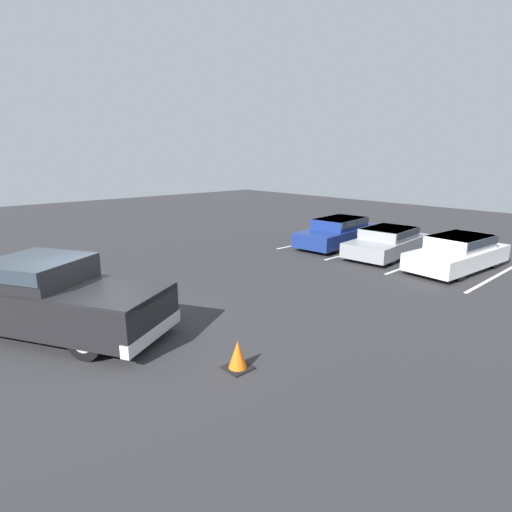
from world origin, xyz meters
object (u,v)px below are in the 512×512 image
at_px(pickup_truck, 51,297).
at_px(parked_sedan_a, 339,231).
at_px(parked_sedan_b, 388,241).
at_px(parked_sedan_c, 459,252).
at_px(wheel_stop_curb, 398,239).
at_px(traffic_cone, 238,356).

distance_m(pickup_truck, parked_sedan_a, 12.72).
bearing_deg(parked_sedan_b, parked_sedan_c, 85.17).
distance_m(pickup_truck, wheel_stop_curb, 15.68).
height_order(parked_sedan_a, parked_sedan_c, parked_sedan_a).
bearing_deg(parked_sedan_a, traffic_cone, 21.78).
xyz_separation_m(parked_sedan_a, wheel_stop_curb, (1.35, 3.00, -0.60)).
relative_size(parked_sedan_a, traffic_cone, 8.57).
xyz_separation_m(parked_sedan_b, wheel_stop_curb, (-1.21, 3.12, -0.55)).
bearing_deg(parked_sedan_a, wheel_stop_curb, 150.12).
height_order(parked_sedan_a, traffic_cone, parked_sedan_a).
height_order(parked_sedan_c, wheel_stop_curb, parked_sedan_c).
relative_size(pickup_truck, parked_sedan_b, 1.29).
bearing_deg(traffic_cone, wheel_stop_curb, 106.99).
xyz_separation_m(parked_sedan_b, traffic_cone, (2.93, -10.42, -0.36)).
distance_m(parked_sedan_b, wheel_stop_curb, 3.39).
distance_m(pickup_truck, parked_sedan_c, 13.19).
bearing_deg(parked_sedan_c, pickup_truck, -13.22).
bearing_deg(parked_sedan_a, parked_sedan_c, 83.12).
relative_size(parked_sedan_b, wheel_stop_curb, 2.66).
xyz_separation_m(pickup_truck, parked_sedan_b, (1.24, 12.54, -0.25)).
xyz_separation_m(traffic_cone, wheel_stop_curb, (-4.14, 13.54, -0.19)).
bearing_deg(parked_sedan_c, parked_sedan_b, -85.19).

